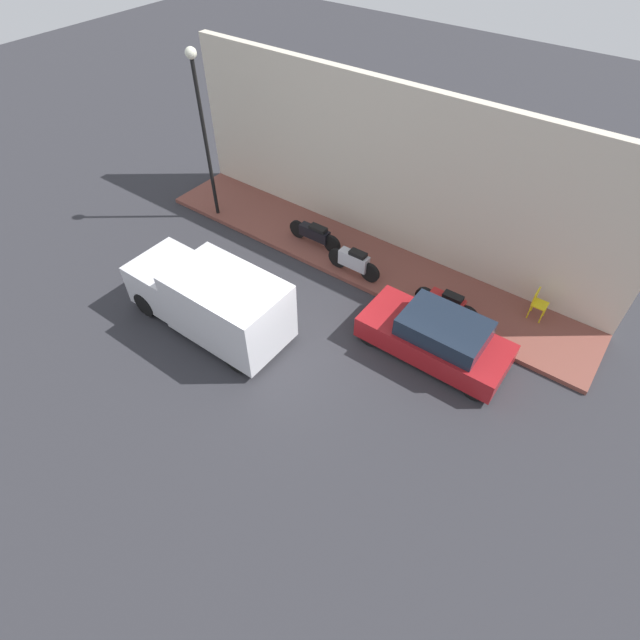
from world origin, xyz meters
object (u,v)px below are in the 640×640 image
at_px(delivery_van, 209,298).
at_px(motorcycle_red, 447,303).
at_px(scooter_silver, 354,261).
at_px(streetlamp, 201,115).
at_px(parked_car, 436,337).
at_px(motorcycle_black, 315,234).
at_px(cafe_chair, 538,302).

xyz_separation_m(delivery_van, motorcycle_red, (4.07, -5.09, -0.42)).
distance_m(scooter_silver, streetlamp, 6.51).
bearing_deg(parked_car, streetlamp, 82.09).
height_order(delivery_van, motorcycle_red, delivery_van).
bearing_deg(delivery_van, streetlamp, 43.39).
relative_size(scooter_silver, streetlamp, 0.33).
xyz_separation_m(delivery_van, motorcycle_black, (4.52, -0.16, -0.44)).
height_order(parked_car, motorcycle_red, parked_car).
xyz_separation_m(motorcycle_black, streetlamp, (-0.56, 3.91, 3.09)).
relative_size(parked_car, motorcycle_black, 1.94).
bearing_deg(motorcycle_black, delivery_van, 177.93).
relative_size(motorcycle_red, motorcycle_black, 0.95).
relative_size(parked_car, cafe_chair, 4.32).
bearing_deg(motorcycle_black, motorcycle_red, -95.22).
relative_size(motorcycle_black, cafe_chair, 2.23).
height_order(parked_car, scooter_silver, parked_car).
relative_size(parked_car, delivery_van, 0.82).
relative_size(parked_car, streetlamp, 0.71).
relative_size(scooter_silver, cafe_chair, 2.02).
distance_m(delivery_van, streetlamp, 6.06).
bearing_deg(motorcycle_red, cafe_chair, -55.24).
xyz_separation_m(parked_car, delivery_van, (-2.68, 5.46, 0.38)).
height_order(streetlamp, cafe_chair, streetlamp).
bearing_deg(scooter_silver, parked_car, -111.29).
xyz_separation_m(motorcycle_red, motorcycle_black, (0.45, 4.92, -0.02)).
distance_m(scooter_silver, cafe_chair, 5.32).
relative_size(parked_car, scooter_silver, 2.14).
bearing_deg(streetlamp, cafe_chair, -82.03).
bearing_deg(scooter_silver, motorcycle_black, 75.12).
distance_m(parked_car, streetlamp, 9.77).
height_order(delivery_van, cafe_chair, delivery_van).
distance_m(streetlamp, cafe_chair, 11.38).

